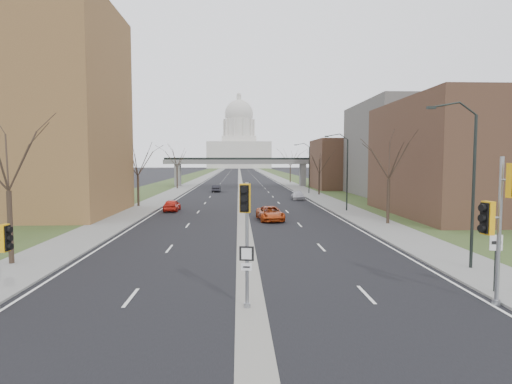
{
  "coord_description": "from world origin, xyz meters",
  "views": [
    {
      "loc": [
        -0.47,
        -15.76,
        5.76
      ],
      "look_at": [
        0.62,
        10.7,
        3.82
      ],
      "focal_mm": 30.0,
      "sensor_mm": 36.0,
      "label": 1
    }
  ],
  "objects": [
    {
      "name": "tree_right_a",
      "position": [
        13.0,
        22.0,
        6.64
      ],
      "size": [
        7.2,
        7.2,
        9.4
      ],
      "color": "#382B21",
      "rests_on": "sidewalk_right"
    },
    {
      "name": "signal_pole_right",
      "position": [
        9.64,
        0.24,
        3.88
      ],
      "size": [
        1.24,
        0.99,
        5.93
      ],
      "rotation": [
        0.0,
        0.0,
        0.23
      ],
      "color": "gray",
      "rests_on": "ground"
    },
    {
      "name": "median_strip",
      "position": [
        0.0,
        150.0,
        0.0
      ],
      "size": [
        1.2,
        600.0,
        0.02
      ],
      "primitive_type": "cube",
      "color": "gray",
      "rests_on": "ground"
    },
    {
      "name": "tree_right_b",
      "position": [
        13.0,
        55.0,
        5.82
      ],
      "size": [
        6.3,
        6.3,
        8.22
      ],
      "color": "#382B21",
      "rests_on": "sidewalk_right"
    },
    {
      "name": "sidewalk_left",
      "position": [
        -12.0,
        150.0,
        0.06
      ],
      "size": [
        4.0,
        600.0,
        0.12
      ],
      "primitive_type": "cube",
      "color": "gray",
      "rests_on": "ground"
    },
    {
      "name": "speed_limit_sign",
      "position": [
        10.56,
        1.91,
        1.82
      ],
      "size": [
        0.53,
        0.1,
        2.47
      ],
      "rotation": [
        0.0,
        0.0,
        -0.14
      ],
      "color": "black",
      "rests_on": "sidewalk_right"
    },
    {
      "name": "commercial_block_far",
      "position": [
        22.0,
        70.0,
        5.0
      ],
      "size": [
        14.0,
        14.0,
        10.0
      ],
      "primitive_type": "cube",
      "color": "#4D3124",
      "rests_on": "ground"
    },
    {
      "name": "sidewalk_right",
      "position": [
        12.0,
        150.0,
        0.06
      ],
      "size": [
        4.0,
        600.0,
        0.12
      ],
      "primitive_type": "cube",
      "color": "gray",
      "rests_on": "ground"
    },
    {
      "name": "grass_verge_left",
      "position": [
        -18.0,
        150.0,
        0.05
      ],
      "size": [
        8.0,
        600.0,
        0.1
      ],
      "primitive_type": "cube",
      "color": "#31431E",
      "rests_on": "ground"
    },
    {
      "name": "commercial_block_near",
      "position": [
        24.0,
        28.0,
        6.0
      ],
      "size": [
        16.0,
        20.0,
        12.0
      ],
      "primitive_type": "cube",
      "color": "#4D3124",
      "rests_on": "ground"
    },
    {
      "name": "tree_right_c",
      "position": [
        13.0,
        95.0,
        7.04
      ],
      "size": [
        7.65,
        7.65,
        9.99
      ],
      "color": "#382B21",
      "rests_on": "sidewalk_right"
    },
    {
      "name": "tree_left_b",
      "position": [
        -13.0,
        38.0,
        6.23
      ],
      "size": [
        6.75,
        6.75,
        8.81
      ],
      "color": "#382B21",
      "rests_on": "sidewalk_left"
    },
    {
      "name": "streetlight_near",
      "position": [
        10.99,
        6.0,
        6.95
      ],
      "size": [
        2.61,
        0.2,
        8.7
      ],
      "color": "black",
      "rests_on": "sidewalk_right"
    },
    {
      "name": "commercial_block_mid",
      "position": [
        28.0,
        52.0,
        7.5
      ],
      "size": [
        18.0,
        22.0,
        15.0
      ],
      "primitive_type": "cube",
      "color": "#5F5C57",
      "rests_on": "ground"
    },
    {
      "name": "capitol",
      "position": [
        0.0,
        320.0,
        18.6
      ],
      "size": [
        48.0,
        42.0,
        55.75
      ],
      "color": "silver",
      "rests_on": "ground"
    },
    {
      "name": "streetlight_mid",
      "position": [
        10.99,
        32.0,
        6.95
      ],
      "size": [
        2.61,
        0.2,
        8.7
      ],
      "color": "black",
      "rests_on": "sidewalk_right"
    },
    {
      "name": "grass_verge_right",
      "position": [
        18.0,
        150.0,
        0.05
      ],
      "size": [
        8.0,
        600.0,
        0.1
      ],
      "primitive_type": "cube",
      "color": "#31431E",
      "rests_on": "ground"
    },
    {
      "name": "tree_left_c",
      "position": [
        -13.0,
        72.0,
        7.04
      ],
      "size": [
        7.65,
        7.65,
        9.99
      ],
      "color": "#382B21",
      "rests_on": "sidewalk_left"
    },
    {
      "name": "road_surface",
      "position": [
        0.0,
        150.0,
        0.01
      ],
      "size": [
        20.0,
        600.0,
        0.01
      ],
      "primitive_type": "cube",
      "color": "black",
      "rests_on": "ground"
    },
    {
      "name": "tree_left_a",
      "position": [
        -13.0,
        8.0,
        6.64
      ],
      "size": [
        7.2,
        7.2,
        9.4
      ],
      "color": "#382B21",
      "rests_on": "sidewalk_left"
    },
    {
      "name": "car_right_near",
      "position": [
        2.59,
        25.09,
        0.68
      ],
      "size": [
        2.7,
        5.08,
        1.36
      ],
      "primitive_type": "imported",
      "rotation": [
        0.0,
        0.0,
        0.09
      ],
      "color": "#AD3C12",
      "rests_on": "ground"
    },
    {
      "name": "signal_pole_median",
      "position": [
        -0.19,
        0.35,
        3.44
      ],
      "size": [
        0.59,
        0.82,
        4.93
      ],
      "rotation": [
        0.0,
        0.0,
        -0.17
      ],
      "color": "gray",
      "rests_on": "ground"
    },
    {
      "name": "car_left_near",
      "position": [
        -8.09,
        33.23,
        0.69
      ],
      "size": [
        1.66,
        4.04,
        1.37
      ],
      "primitive_type": "imported",
      "rotation": [
        0.0,
        0.0,
        3.13
      ],
      "color": "red",
      "rests_on": "ground"
    },
    {
      "name": "pedestrian_bridge",
      "position": [
        0.0,
        80.0,
        4.84
      ],
      "size": [
        34.0,
        3.0,
        6.45
      ],
      "color": "slate",
      "rests_on": "ground"
    },
    {
      "name": "streetlight_far",
      "position": [
        10.99,
        58.0,
        6.95
      ],
      "size": [
        2.61,
        0.2,
        8.7
      ],
      "color": "black",
      "rests_on": "sidewalk_right"
    },
    {
      "name": "car_left_far",
      "position": [
        -4.55,
        63.2,
        0.66
      ],
      "size": [
        1.52,
        4.07,
        1.33
      ],
      "primitive_type": "imported",
      "rotation": [
        0.0,
        0.0,
        3.11
      ],
      "color": "black",
      "rests_on": "ground"
    },
    {
      "name": "car_right_mid",
      "position": [
        8.27,
        46.76,
        0.62
      ],
      "size": [
        1.92,
        4.33,
        1.23
      ],
      "primitive_type": "imported",
      "rotation": [
        0.0,
        0.0,
        -0.05
      ],
      "color": "#A9A8AF",
      "rests_on": "ground"
    },
    {
      "name": "ground",
      "position": [
        0.0,
        0.0,
        0.0
      ],
      "size": [
        700.0,
        700.0,
        0.0
      ],
      "primitive_type": "plane",
      "color": "black",
      "rests_on": "ground"
    }
  ]
}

